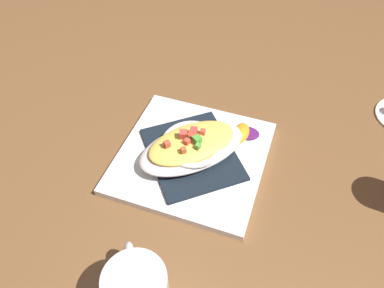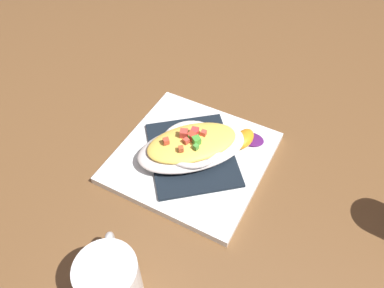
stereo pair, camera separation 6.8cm
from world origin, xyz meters
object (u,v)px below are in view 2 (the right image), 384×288
Objects in this scene: square_plate at (192,157)px; gratin_dish at (192,145)px; coffee_mug at (112,283)px; orange_garnish at (246,139)px.

square_plate is 1.20× the size of gratin_dish.
gratin_dish is at bearing -89.58° from coffee_mug.
gratin_dish is 3.81× the size of orange_garnish.
gratin_dish is 0.27m from coffee_mug.
orange_garnish is at bearing -138.83° from gratin_dish.
coffee_mug is at bearing 90.42° from gratin_dish.
square_plate is 2.46× the size of coffee_mug.
coffee_mug reaches higher than orange_garnish.
square_plate is at bearing -89.59° from coffee_mug.
square_plate is at bearing -156.07° from gratin_dish.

